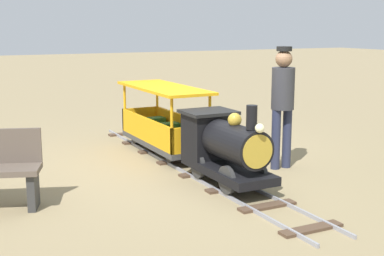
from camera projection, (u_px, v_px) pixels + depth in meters
ground_plane at (189, 167)px, 7.18m from camera, size 60.00×60.00×0.00m
track at (191, 166)px, 7.13m from camera, size 0.66×5.70×0.04m
locomotive at (224, 145)px, 6.27m from camera, size 0.62×1.45×1.00m
passenger_car at (164, 126)px, 7.84m from camera, size 0.72×2.00×0.97m
conductor_person at (283, 98)px, 6.93m from camera, size 0.30×0.30×1.62m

